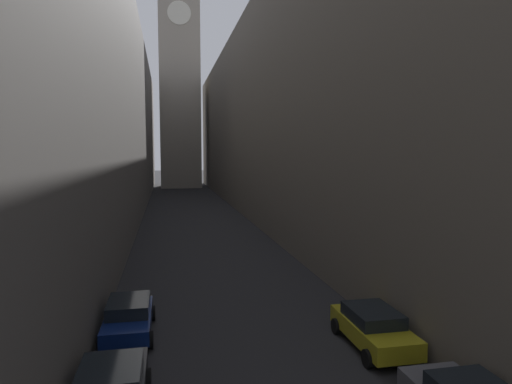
{
  "coord_description": "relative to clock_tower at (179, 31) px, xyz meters",
  "views": [
    {
      "loc": [
        -2.85,
        1.26,
        7.06
      ],
      "look_at": [
        0.0,
        15.4,
        5.77
      ],
      "focal_mm": 31.11,
      "sensor_mm": 36.0,
      "label": 1
    }
  ],
  "objects": [
    {
      "name": "ground_plane",
      "position": [
        0.0,
        -45.44,
        -31.31
      ],
      "size": [
        264.0,
        264.0,
        0.0
      ],
      "primitive_type": "plane",
      "color": "#232326"
    },
    {
      "name": "clock_tower",
      "position": [
        0.0,
        0.0,
        0.0
      ],
      "size": [
        8.75,
        8.75,
        60.06
      ],
      "color": "#9E9384",
      "rests_on": "ground"
    },
    {
      "name": "parked_car_left_third",
      "position": [
        -4.4,
        -74.84,
        -30.59
      ],
      "size": [
        1.93,
        4.01,
        1.34
      ],
      "rotation": [
        0.0,
        0.0,
        1.57
      ],
      "color": "navy",
      "rests_on": "ground"
    },
    {
      "name": "building_block_left",
      "position": [
        -11.04,
        -43.44,
        -20.4
      ],
      "size": [
        11.08,
        108.0,
        21.82
      ],
      "primitive_type": "cube",
      "color": "slate",
      "rests_on": "ground"
    },
    {
      "name": "parked_car_right_third",
      "position": [
        4.4,
        -77.77,
        -30.57
      ],
      "size": [
        1.96,
        4.09,
        1.4
      ],
      "rotation": [
        0.0,
        0.0,
        1.57
      ],
      "color": "#A59919",
      "rests_on": "ground"
    },
    {
      "name": "building_block_right",
      "position": [
        11.7,
        -43.44,
        -20.26
      ],
      "size": [
        12.41,
        108.0,
        22.1
      ],
      "primitive_type": "cube",
      "color": "#60594F",
      "rests_on": "ground"
    }
  ]
}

